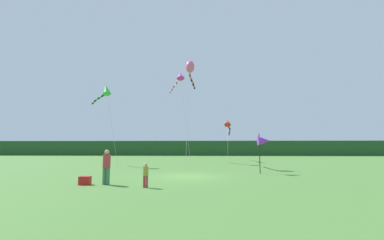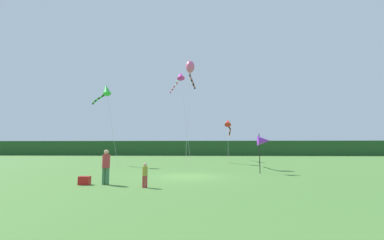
% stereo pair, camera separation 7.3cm
% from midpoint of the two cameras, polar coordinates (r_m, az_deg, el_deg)
% --- Properties ---
extents(ground_plane, '(120.00, 120.00, 0.00)m').
position_cam_midpoint_polar(ground_plane, '(17.08, -0.89, -12.60)').
color(ground_plane, '#477533').
extents(distant_treeline, '(108.00, 3.59, 3.52)m').
position_cam_midpoint_polar(distant_treeline, '(61.95, 1.82, -6.37)').
color(distant_treeline, '#234C23').
rests_on(distant_treeline, ground).
extents(person_adult, '(0.39, 0.39, 1.78)m').
position_cam_midpoint_polar(person_adult, '(14.00, -18.66, -9.58)').
color(person_adult, '#3F724C').
rests_on(person_adult, ground).
extents(person_child, '(0.26, 0.26, 1.16)m').
position_cam_midpoint_polar(person_child, '(12.55, -10.39, -11.81)').
color(person_child, '#B23338').
rests_on(person_child, ground).
extents(cooler_box, '(0.56, 0.33, 0.43)m').
position_cam_midpoint_polar(cooler_box, '(14.41, -22.93, -12.44)').
color(cooler_box, red).
rests_on(cooler_box, ground).
extents(banner_flag_pole, '(0.90, 0.70, 2.93)m').
position_cam_midpoint_polar(banner_flag_pole, '(19.57, 15.97, -4.58)').
color(banner_flag_pole, black).
rests_on(banner_flag_pole, ground).
extents(kite_rainbow, '(0.96, 8.07, 11.07)m').
position_cam_midpoint_polar(kite_rainbow, '(27.16, -0.29, 11.50)').
color(kite_rainbow, '#B2B2B2').
rests_on(kite_rainbow, ground).
extents(kite_red, '(1.28, 9.32, 6.04)m').
position_cam_midpoint_polar(kite_red, '(35.79, 8.21, -0.92)').
color(kite_red, '#B2B2B2').
rests_on(kite_red, ground).
extents(kite_magenta, '(3.64, 8.33, 12.05)m').
position_cam_midpoint_polar(kite_magenta, '(34.48, -2.75, 9.53)').
color(kite_magenta, '#B2B2B2').
rests_on(kite_magenta, ground).
extents(kite_green, '(5.00, 4.88, 8.90)m').
position_cam_midpoint_polar(kite_green, '(29.27, -18.88, 6.26)').
color(kite_green, '#B2B2B2').
rests_on(kite_green, ground).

